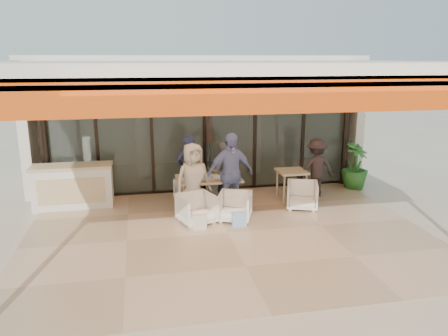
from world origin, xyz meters
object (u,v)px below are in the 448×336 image
at_px(dining_table, 208,180).
at_px(diner_cream, 193,180).
at_px(side_table, 292,175).
at_px(chair_near_right, 235,205).
at_px(diner_navy, 188,170).
at_px(chair_far_right, 219,184).
at_px(side_chair, 302,194).
at_px(diner_periwinkle, 230,174).
at_px(diner_grey, 223,172).
at_px(chair_near_left, 197,207).
at_px(standing_woman, 316,168).
at_px(potted_palm, 355,166).
at_px(host_counter, 73,186).
at_px(chair_far_left, 187,186).

height_order(dining_table, diner_cream, diner_cream).
bearing_deg(dining_table, side_table, 6.59).
relative_size(chair_near_right, diner_navy, 0.42).
distance_m(chair_far_right, side_chair, 2.25).
height_order(chair_near_right, diner_periwinkle, diner_periwinkle).
relative_size(chair_near_right, diner_cream, 0.42).
xyz_separation_m(chair_far_right, diner_navy, (-0.84, -0.50, 0.54)).
height_order(diner_navy, side_chair, diner_navy).
bearing_deg(chair_far_right, diner_grey, 108.69).
relative_size(chair_far_right, diner_grey, 0.41).
xyz_separation_m(chair_near_left, standing_woman, (3.24, 1.29, 0.39)).
distance_m(standing_woman, potted_palm, 1.41).
bearing_deg(host_counter, chair_far_left, 6.43).
bearing_deg(diner_cream, standing_woman, -2.36).
xyz_separation_m(host_counter, diner_periwinkle, (3.55, -1.09, 0.40)).
relative_size(host_counter, diner_grey, 1.25).
bearing_deg(diner_cream, side_table, -0.73).
xyz_separation_m(host_counter, side_chair, (5.27, -1.14, -0.17)).
height_order(chair_near_left, potted_palm, potted_palm).
height_order(diner_grey, diner_cream, diner_cream).
distance_m(diner_periwinkle, standing_woman, 2.53).
relative_size(host_counter, standing_woman, 1.23).
distance_m(chair_far_right, chair_near_right, 1.90).
bearing_deg(side_table, chair_near_left, -154.80).
bearing_deg(potted_palm, chair_far_left, 178.22).
bearing_deg(chair_far_right, host_counter, 23.61).
relative_size(diner_grey, potted_palm, 1.17).
height_order(chair_far_left, chair_near_left, chair_near_left).
relative_size(side_chair, standing_woman, 0.48).
bearing_deg(host_counter, diner_grey, -3.13).
relative_size(chair_near_right, side_table, 0.95).
height_order(host_counter, standing_woman, standing_woman).
height_order(diner_periwinkle, side_table, diner_periwinkle).
bearing_deg(diner_grey, standing_woman, -175.24).
height_order(diner_navy, potted_palm, diner_navy).
distance_m(diner_navy, side_table, 2.57).
bearing_deg(side_table, chair_far_right, 157.98).
xyz_separation_m(chair_far_left, chair_near_right, (0.84, -1.90, 0.06)).
bearing_deg(dining_table, potted_palm, 10.93).
height_order(chair_far_right, side_chair, side_chair).
distance_m(chair_near_left, diner_navy, 1.48).
relative_size(side_table, potted_palm, 0.59).
bearing_deg(diner_periwinkle, diner_navy, 121.80).
xyz_separation_m(chair_far_left, diner_grey, (0.84, -0.50, 0.45)).
distance_m(dining_table, diner_navy, 0.62).
relative_size(chair_far_right, chair_near_right, 0.85).
relative_size(side_table, standing_woman, 0.49).
bearing_deg(potted_palm, side_table, -164.55).
relative_size(diner_periwinkle, potted_palm, 1.47).
distance_m(chair_near_right, potted_palm, 4.13).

